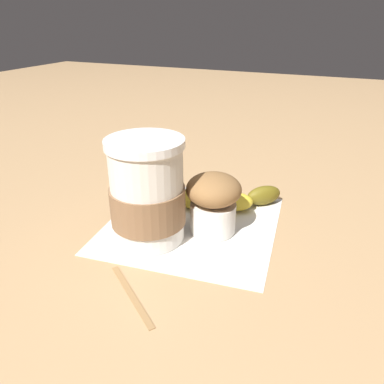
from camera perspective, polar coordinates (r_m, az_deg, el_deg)
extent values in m
plane|color=tan|center=(0.53, 0.00, -4.92)|extent=(3.00, 3.00, 0.00)
cube|color=white|center=(0.53, 0.00, -4.86)|extent=(0.26, 0.26, 0.00)
cylinder|color=silver|center=(0.48, -6.81, -0.36)|extent=(0.09, 0.09, 0.13)
cylinder|color=white|center=(0.45, -7.26, 7.41)|extent=(0.10, 0.10, 0.01)
cylinder|color=#846042|center=(0.48, -6.72, -1.94)|extent=(0.10, 0.10, 0.05)
cylinder|color=white|center=(0.51, 3.20, -3.85)|extent=(0.06, 0.06, 0.04)
ellipsoid|color=olive|center=(0.49, 3.32, 0.40)|extent=(0.07, 0.07, 0.04)
ellipsoid|color=yellow|center=(0.57, 0.10, -1.16)|extent=(0.03, 0.06, 0.03)
ellipsoid|color=yellow|center=(0.56, 5.88, -1.43)|extent=(0.05, 0.07, 0.03)
ellipsoid|color=brown|center=(0.59, 10.86, -0.50)|extent=(0.06, 0.06, 0.03)
cube|color=#9E7547|center=(0.42, -9.49, -15.08)|extent=(0.07, 0.09, 0.00)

